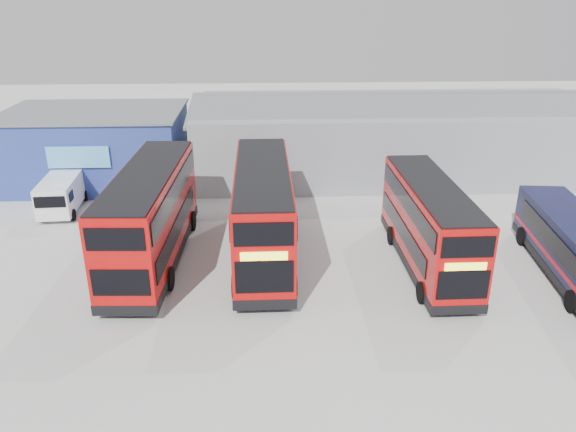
{
  "coord_description": "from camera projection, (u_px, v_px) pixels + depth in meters",
  "views": [
    {
      "loc": [
        -2.05,
        -21.11,
        13.36
      ],
      "look_at": [
        -0.93,
        5.75,
        2.1
      ],
      "focal_mm": 35.0,
      "sensor_mm": 36.0,
      "label": 1
    }
  ],
  "objects": [
    {
      "name": "double_decker_left",
      "position": [
        151.0,
        218.0,
        28.09
      ],
      "size": [
        3.29,
        11.62,
        4.87
      ],
      "rotation": [
        0.0,
        0.0,
        3.1
      ],
      "color": "red",
      "rests_on": "ground"
    },
    {
      "name": "single_decker_blue",
      "position": [
        576.0,
        252.0,
        26.72
      ],
      "size": [
        3.6,
        10.93,
        2.91
      ],
      "rotation": [
        0.0,
        0.0,
        3.03
      ],
      "color": "#0C1335",
      "rests_on": "ground"
    },
    {
      "name": "ground_plane",
      "position": [
        314.0,
        310.0,
        24.7
      ],
      "size": [
        120.0,
        120.0,
        0.0
      ],
      "primitive_type": "plane",
      "color": "#AFB0AA",
      "rests_on": "ground"
    },
    {
      "name": "maintenance_shed",
      "position": [
        398.0,
        135.0,
        42.43
      ],
      "size": [
        30.5,
        12.0,
        5.89
      ],
      "color": "gray",
      "rests_on": "ground"
    },
    {
      "name": "panel_van",
      "position": [
        62.0,
        193.0,
        34.95
      ],
      "size": [
        2.37,
        5.06,
        2.16
      ],
      "rotation": [
        0.0,
        0.0,
        0.06
      ],
      "color": "white",
      "rests_on": "ground"
    },
    {
      "name": "office_block",
      "position": [
        97.0,
        146.0,
        39.74
      ],
      "size": [
        12.3,
        8.32,
        5.12
      ],
      "color": "navy",
      "rests_on": "ground"
    },
    {
      "name": "double_decker_centre",
      "position": [
        263.0,
        214.0,
        28.51
      ],
      "size": [
        3.03,
        11.57,
        4.87
      ],
      "rotation": [
        0.0,
        0.0,
        0.01
      ],
      "color": "red",
      "rests_on": "ground"
    },
    {
      "name": "double_decker_right",
      "position": [
        429.0,
        227.0,
        27.76
      ],
      "size": [
        2.72,
        10.29,
        4.33
      ],
      "rotation": [
        0.0,
        0.0,
        0.01
      ],
      "color": "red",
      "rests_on": "ground"
    }
  ]
}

